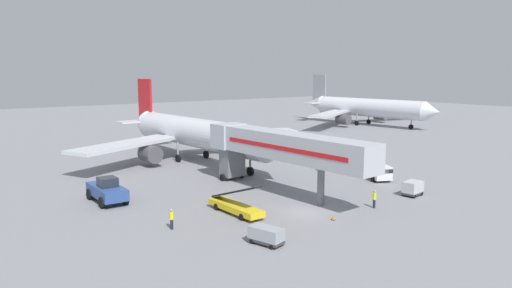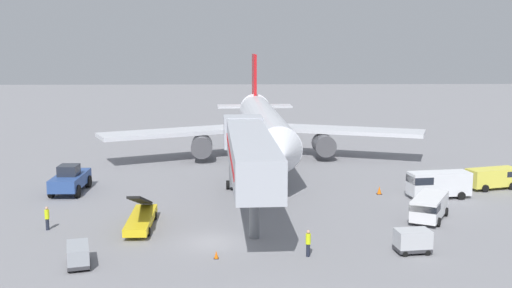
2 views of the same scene
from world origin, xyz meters
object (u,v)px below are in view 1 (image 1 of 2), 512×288
Objects in this scene: service_van_outer_right at (377,170)px; airplane_background at (365,108)px; belt_loader_truck at (236,205)px; ground_crew_worker_foreground at (374,199)px; jet_bridge at (277,147)px; safety_cone_bravo at (333,217)px; safety_cone_charlie at (339,152)px; baggage_cart_far_center at (413,188)px; baggage_cart_near_center at (266,235)px; safety_cone_alpha at (318,167)px; pushback_tug at (107,190)px; ground_crew_worker_midground at (172,218)px; airplane_at_gate at (194,133)px; service_van_rear_left at (350,158)px; service_van_far_left at (362,152)px.

service_van_outer_right is 59.35m from airplane_background.
ground_crew_worker_foreground is (11.35, -6.35, 0.14)m from belt_loader_truck.
safety_cone_bravo is (-2.15, -10.22, -4.66)m from jet_bridge.
ground_crew_worker_foreground is 2.28× the size of safety_cone_charlie.
baggage_cart_near_center is at bearing -174.93° from baggage_cart_far_center.
ground_crew_worker_foreground is at bearing -29.22° from belt_loader_truck.
ground_crew_worker_foreground is 2.45× the size of safety_cone_alpha.
jet_bridge is 4.27× the size of service_van_outer_right.
pushback_tug reaches higher than baggage_cart_far_center.
baggage_cart_far_center is at bearing -12.44° from ground_crew_worker_midground.
airplane_at_gate reaches higher than service_van_outer_right.
pushback_tug is 1.07× the size of service_van_rear_left.
pushback_tug reaches higher than ground_crew_worker_foreground.
baggage_cart_near_center is at bearing -60.96° from ground_crew_worker_midground.
belt_loader_truck is 18.97m from baggage_cart_far_center.
pushback_tug is 8.35× the size of safety_cone_alpha.
safety_cone_charlie is at bearing 42.35° from safety_cone_bravo.
airplane_at_gate is 26.24m from service_van_outer_right.
ground_crew_worker_foreground is at bearing 2.40° from safety_cone_bravo.
service_van_rear_left is at bearing 30.51° from baggage_cart_near_center.
safety_cone_charlie reaches higher than safety_cone_bravo.
safety_cone_bravo is (5.65, -6.59, -0.52)m from belt_loader_truck.
safety_cone_charlie is at bearing 60.44° from baggage_cart_far_center.
service_van_rear_left is 3.17× the size of ground_crew_worker_foreground.
pushback_tug reaches higher than service_van_far_left.
airplane_at_gate is at bearing 82.63° from safety_cone_bravo.
service_van_outer_right is at bearing -112.13° from service_van_rear_left.
airplane_at_gate is 31.78m from safety_cone_bravo.
safety_cone_charlie is at bearing 28.66° from jet_bridge.
safety_cone_charlie is (6.52, 8.09, -0.91)m from service_van_rear_left.
ground_crew_worker_foreground is (19.26, -17.01, -0.26)m from pushback_tug.
airplane_at_gate reaches higher than safety_cone_bravo.
airplane_background reaches higher than ground_crew_worker_midground.
ground_crew_worker_midground reaches higher than safety_cone_bravo.
ground_crew_worker_midground reaches higher than baggage_cart_far_center.
baggage_cart_near_center is 1.64× the size of ground_crew_worker_midground.
airplane_background is at bearing 32.77° from jet_bridge.
safety_cone_alpha is 0.02× the size of airplane_background.
airplane_at_gate reaches higher than service_van_far_left.
jet_bridge is 15.87m from baggage_cart_near_center.
service_van_outer_right reaches higher than ground_crew_worker_midground.
airplane_background is (55.79, 16.06, 0.09)m from airplane_at_gate.
service_van_far_left is 46.23m from airplane_background.
belt_loader_truck is 32.12m from service_van_far_left.
airplane_background is at bearing 41.71° from service_van_outer_right.
baggage_cart_far_center is 0.82× the size of baggage_cart_near_center.
belt_loader_truck is at bearing -176.42° from service_van_outer_right.
jet_bridge is 15.44m from ground_crew_worker_midground.
airplane_background is at bearing 22.30° from pushback_tug.
service_van_outer_right reaches higher than baggage_cart_far_center.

